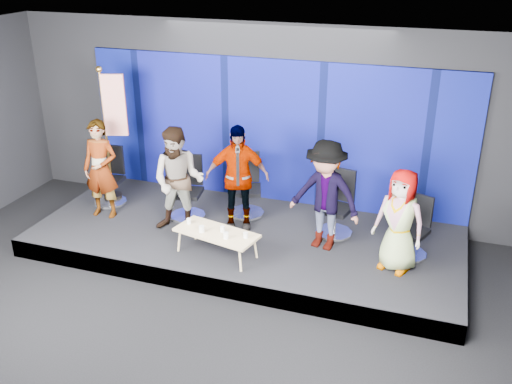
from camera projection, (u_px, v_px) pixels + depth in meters
ground at (181, 337)px, 7.43m from camera, size 10.00×10.00×0.00m
room_walls at (170, 163)px, 6.45m from camera, size 10.02×8.02×3.51m
riser at (246, 240)px, 9.54m from camera, size 7.00×3.00×0.30m
backdrop at (273, 132)px, 10.21m from camera, size 7.00×0.08×2.60m
chair_a at (110, 185)px, 10.40m from camera, size 0.64×0.64×1.06m
panelist_a at (101, 169)px, 9.73m from camera, size 0.65×0.45×1.72m
chair_b at (188, 197)px, 9.87m from camera, size 0.71×0.71×1.10m
panelist_b at (179, 181)px, 9.20m from camera, size 0.96×0.81×1.78m
chair_c at (247, 195)px, 9.98m from camera, size 0.79×0.79×1.10m
panelist_c at (237, 177)px, 9.32m from camera, size 1.13×0.75×1.78m
chair_d at (336, 214)px, 9.29m from camera, size 0.73×0.73×1.09m
panelist_d at (325, 195)px, 8.68m from camera, size 1.25×0.88×1.76m
chair_e at (412, 237)px, 8.66m from camera, size 0.70×0.70×0.96m
panelist_e at (400, 221)px, 8.13m from camera, size 0.89×0.73×1.55m
coffee_table at (217, 234)px, 8.65m from camera, size 1.37×0.81×0.39m
mug_a at (189, 221)px, 8.87m from camera, size 0.07×0.07×0.08m
mug_b at (202, 229)px, 8.61m from camera, size 0.09×0.09×0.10m
mug_c at (222, 229)px, 8.63m from camera, size 0.07×0.07×0.09m
mug_d at (226, 235)px, 8.43m from camera, size 0.08×0.08×0.10m
mug_e at (246, 235)px, 8.45m from camera, size 0.07×0.07×0.09m
flag_stand at (113, 132)px, 10.12m from camera, size 0.57×0.33×2.50m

